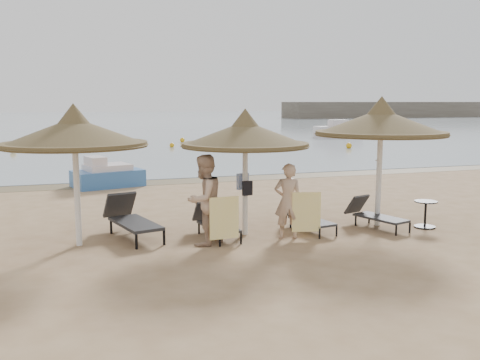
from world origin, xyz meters
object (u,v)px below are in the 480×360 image
object	(u,v)px
palapa_center	(245,135)
lounger_far_right	(374,214)
side_table	(425,215)
lounger_near_right	(307,217)
person_right	(288,195)
lounger_far_left	(131,218)
pedal_boat	(107,175)
lounger_near_left	(215,222)
person_left	(204,193)
palapa_left	(74,133)
palapa_right	(381,123)

from	to	relation	value
palapa_center	lounger_far_right	distance (m)	3.85
palapa_center	side_table	size ratio (longest dim) A/B	4.45
side_table	lounger_near_right	bearing A→B (deg)	166.56
palapa_center	person_right	distance (m)	1.69
lounger_far_left	lounger_far_right	world-z (taller)	lounger_far_left
lounger_far_right	palapa_center	bearing A→B (deg)	157.78
pedal_boat	palapa_center	bearing A→B (deg)	-89.07
lounger_far_left	side_table	size ratio (longest dim) A/B	3.33
lounger_near_left	person_left	size ratio (longest dim) A/B	0.75
side_table	person_right	bearing A→B (deg)	178.12
lounger_near_right	pedal_boat	world-z (taller)	pedal_boat
lounger_far_right	palapa_left	bearing A→B (deg)	158.74
palapa_left	person_left	size ratio (longest dim) A/B	1.35
pedal_boat	lounger_far_left	bearing A→B (deg)	-106.15
palapa_left	pedal_boat	xyz separation A→B (m)	(1.19, 8.17, -2.02)
palapa_center	side_table	distance (m)	4.96
palapa_center	lounger_far_left	world-z (taller)	palapa_center
lounger_far_left	person_right	world-z (taller)	person_right
lounger_near_right	lounger_far_right	distance (m)	1.72
lounger_near_right	lounger_far_right	size ratio (longest dim) A/B	0.95
lounger_far_left	person_left	xyz separation A→B (m)	(1.45, -1.24, 0.72)
palapa_right	lounger_far_right	distance (m)	2.26
lounger_far_right	side_table	bearing A→B (deg)	-37.15
person_left	palapa_right	bearing A→B (deg)	149.13
palapa_center	palapa_right	size ratio (longest dim) A/B	0.91
lounger_near_right	person_left	distance (m)	2.87
lounger_near_left	lounger_near_right	world-z (taller)	lounger_near_left
lounger_near_left	person_right	distance (m)	1.82
palapa_left	lounger_near_right	distance (m)	5.72
palapa_center	lounger_near_right	world-z (taller)	palapa_center
side_table	palapa_center	bearing A→B (deg)	170.94
palapa_center	palapa_right	distance (m)	3.50
side_table	person_left	distance (m)	5.66
palapa_left	side_table	xyz separation A→B (m)	(8.21, -0.92, -2.13)
palapa_center	lounger_near_left	size ratio (longest dim) A/B	1.72
palapa_right	lounger_far_left	xyz separation A→B (m)	(-6.06, 0.82, -2.15)
palapa_left	lounger_near_right	bearing A→B (deg)	-2.41
palapa_left	person_left	bearing A→B (deg)	-16.00
palapa_right	pedal_boat	size ratio (longest dim) A/B	1.20
palapa_left	lounger_far_left	world-z (taller)	palapa_left
palapa_left	person_right	bearing A→B (deg)	-9.90
pedal_boat	palapa_left	bearing A→B (deg)	-114.28
lounger_near_left	lounger_far_right	world-z (taller)	lounger_near_left
lounger_far_left	side_table	bearing A→B (deg)	-25.81
person_right	person_left	bearing A→B (deg)	14.01
lounger_far_left	pedal_boat	bearing A→B (deg)	75.37
palapa_right	lounger_near_left	bearing A→B (deg)	177.27
palapa_right	person_right	bearing A→B (deg)	-169.91
side_table	lounger_far_right	bearing A→B (deg)	160.16
lounger_near_left	lounger_far_right	distance (m)	4.01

